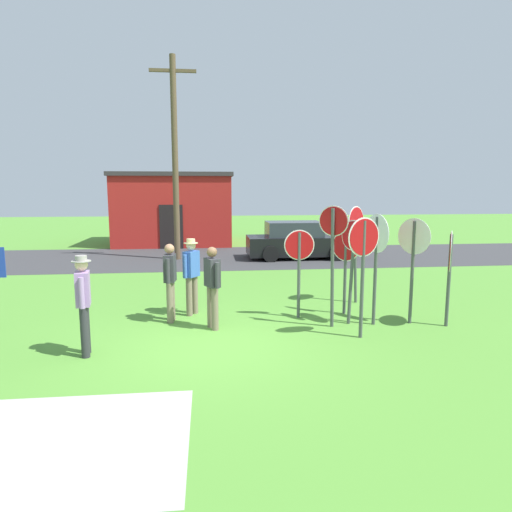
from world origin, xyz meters
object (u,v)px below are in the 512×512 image
Objects in this scene: stop_sign_nearest at (346,258)px; utility_pole at (175,155)px; stop_sign_rear_right at (363,257)px; person_on_left at (212,283)px; stop_sign_leaning_left at (376,249)px; stop_sign_leaning_right at (450,262)px; stop_sign_rear_left at (333,248)px; person_holding_notes at (83,299)px; stop_sign_tallest at (356,237)px; person_with_sunhat at (191,272)px; stop_sign_center_cluster at (352,255)px; stop_sign_low_front at (299,259)px; person_near_signs at (170,278)px; parked_car_on_street at (298,241)px; stop_sign_far_back at (413,252)px.

utility_pole is at bearing 116.76° from stop_sign_nearest.
stop_sign_rear_right is 3.02m from person_on_left.
utility_pole is at bearing 116.45° from stop_sign_leaning_left.
stop_sign_leaning_right is 1.05× the size of stop_sign_nearest.
person_holding_notes is at bearing -167.02° from stop_sign_rear_left.
stop_sign_nearest is (4.31, -8.54, -2.86)m from utility_pole.
stop_sign_tallest is 1.39× the size of person_with_sunhat.
stop_sign_low_front is at bearing 151.74° from stop_sign_center_cluster.
stop_sign_tallest reaches higher than stop_sign_leaning_right.
stop_sign_nearest is (-1.84, 1.14, -0.08)m from stop_sign_leaning_right.
stop_sign_nearest is at bearing 2.57° from person_near_signs.
person_with_sunhat is at bearing -117.05° from parked_car_on_street.
utility_pole is 10.53m from stop_sign_center_cluster.
stop_sign_far_back is 1.76m from stop_sign_rear_left.
stop_sign_tallest is at bearing 69.00° from stop_sign_center_cluster.
stop_sign_tallest is at bearing 35.39° from stop_sign_low_front.
person_with_sunhat is at bearing -84.13° from utility_pole.
stop_sign_rear_right is 0.94m from stop_sign_center_cluster.
stop_sign_leaning_right reaches higher than person_holding_notes.
parked_car_on_street is 9.43m from stop_sign_rear_left.
utility_pole is 11.30m from stop_sign_rear_right.
stop_sign_tallest reaches higher than stop_sign_center_cluster.
stop_sign_nearest reaches higher than parked_car_on_street.
person_with_sunhat is (-3.27, 1.97, -0.60)m from stop_sign_rear_right.
stop_sign_leaning_left is (-0.80, 0.00, 0.07)m from stop_sign_far_back.
stop_sign_low_front is 1.13× the size of person_with_sunhat.
person_with_sunhat is 1.03× the size of person_on_left.
stop_sign_tallest is 1.04× the size of stop_sign_leaning_left.
stop_sign_leaning_left is 0.99m from stop_sign_nearest.
stop_sign_center_cluster is 1.16m from stop_sign_low_front.
stop_sign_center_cluster is 1.87m from stop_sign_tallest.
stop_sign_rear_left is 1.45× the size of person_holding_notes.
utility_pole reaches higher than person_on_left.
person_near_signs is (-3.90, -0.18, -0.33)m from stop_sign_nearest.
stop_sign_nearest is 1.13× the size of person_near_signs.
stop_sign_leaning_left is (0.56, 0.79, 0.02)m from stop_sign_rear_right.
stop_sign_far_back is 0.93× the size of stop_sign_tallest.
stop_sign_low_front is (-0.92, 1.47, -0.26)m from stop_sign_rear_right.
parked_car_on_street is 1.95× the size of stop_sign_center_cluster.
stop_sign_leaning_right is at bearing -15.37° from person_with_sunhat.
stop_sign_low_front reaches higher than person_on_left.
utility_pole is at bearing 112.00° from stop_sign_rear_right.
parked_car_on_street is at bearing 88.38° from stop_sign_leaning_left.
stop_sign_leaning_right is 1.15× the size of person_with_sunhat.
stop_sign_rear_right reaches higher than stop_sign_low_front.
stop_sign_rear_right is at bearing -17.26° from person_on_left.
stop_sign_center_cluster reaches higher than parked_car_on_street.
stop_sign_rear_right is at bearing -105.92° from stop_sign_tallest.
utility_pole reaches higher than person_holding_notes.
person_with_sunhat is 2.92m from person_holding_notes.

